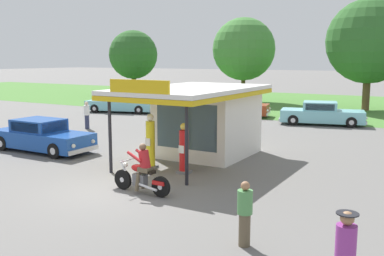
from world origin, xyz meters
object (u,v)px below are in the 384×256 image
featured_classic_sedan (42,136)px  parked_car_back_row_far_left (234,107)px  gas_pump_offside (184,151)px  parked_car_back_row_left (322,114)px  bystander_admiring_sedan (87,115)px  gas_pump_nearside (150,143)px  bystander_strolling_foreground (245,213)px  parked_car_back_row_centre_right (121,103)px  motorcycle_with_rider (142,173)px

featured_classic_sedan → parked_car_back_row_far_left: (2.35, 15.53, 0.01)m
gas_pump_offside → parked_car_back_row_left: gas_pump_offside is taller
parked_car_back_row_far_left → parked_car_back_row_left: bearing=-8.3°
gas_pump_offside → bystander_admiring_sedan: size_ratio=1.13×
gas_pump_nearside → parked_car_back_row_left: (2.77, 14.71, -0.29)m
parked_car_back_row_left → bystander_strolling_foreground: bearing=-80.7°
parked_car_back_row_far_left → featured_classic_sedan: bearing=-98.6°
featured_classic_sedan → gas_pump_nearside: bearing=-1.2°
gas_pump_offside → featured_classic_sedan: bearing=179.0°
bystander_admiring_sedan → bystander_strolling_foreground: bearing=-35.7°
parked_car_back_row_centre_right → bystander_admiring_sedan: (3.62, -7.55, 0.17)m
gas_pump_offside → bystander_strolling_foreground: gas_pump_offside is taller
gas_pump_nearside → motorcycle_with_rider: size_ratio=0.97×
parked_car_back_row_centre_right → bystander_strolling_foreground: (18.40, -18.16, 0.09)m
gas_pump_offside → parked_car_back_row_centre_right: (-13.95, 13.42, -0.16)m
parked_car_back_row_far_left → bystander_strolling_foreground: 22.59m
parked_car_back_row_centre_right → parked_car_back_row_left: (15.23, 1.28, -0.02)m
featured_classic_sedan → bystander_admiring_sedan: (-2.72, 5.75, 0.20)m
featured_classic_sedan → parked_car_back_row_left: 17.07m
gas_pump_offside → parked_car_back_row_far_left: gas_pump_offside is taller
parked_car_back_row_centre_right → parked_car_back_row_left: size_ratio=1.05×
parked_car_back_row_centre_right → bystander_admiring_sedan: size_ratio=3.57×
featured_classic_sedan → parked_car_back_row_left: bearing=58.6°
featured_classic_sedan → bystander_admiring_sedan: bearing=115.3°
gas_pump_offside → parked_car_back_row_left: bearing=85.0°
gas_pump_offside → parked_car_back_row_left: (1.29, 14.71, -0.18)m
gas_pump_nearside → parked_car_back_row_centre_right: (-12.46, 13.42, -0.27)m
parked_car_back_row_centre_right → parked_car_back_row_far_left: 8.98m
parked_car_back_row_left → bystander_strolling_foreground: 19.70m
parked_car_back_row_far_left → bystander_admiring_sedan: bearing=-117.4°
gas_pump_offside → bystander_admiring_sedan: 11.88m
gas_pump_offside → parked_car_back_row_centre_right: gas_pump_offside is taller
bystander_strolling_foreground → featured_classic_sedan: bearing=158.0°
gas_pump_offside → featured_classic_sedan: gas_pump_offside is taller
motorcycle_with_rider → parked_car_back_row_left: (1.13, 17.44, 0.01)m
featured_classic_sedan → parked_car_back_row_centre_right: bearing=115.5°
gas_pump_offside → featured_classic_sedan: 7.60m
gas_pump_offside → motorcycle_with_rider: (0.15, -2.74, -0.19)m
parked_car_back_row_left → bystander_admiring_sedan: bearing=-142.7°
parked_car_back_row_left → bystander_admiring_sedan: 14.59m
featured_classic_sedan → bystander_strolling_foreground: size_ratio=3.45×
gas_pump_nearside → bystander_strolling_foreground: bearing=-38.6°
featured_classic_sedan → parked_car_back_row_far_left: bearing=81.4°
parked_car_back_row_left → bystander_admiring_sedan: size_ratio=3.39×
parked_car_back_row_centre_right → gas_pump_nearside: bearing=-47.1°
featured_classic_sedan → parked_car_back_row_far_left: parked_car_back_row_far_left is taller
gas_pump_offside → parked_car_back_row_centre_right: bearing=136.1°
gas_pump_nearside → bystander_admiring_sedan: bearing=146.4°
parked_car_back_row_far_left → gas_pump_offside: bearing=-71.5°
gas_pump_offside → parked_car_back_row_far_left: size_ratio=0.36×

